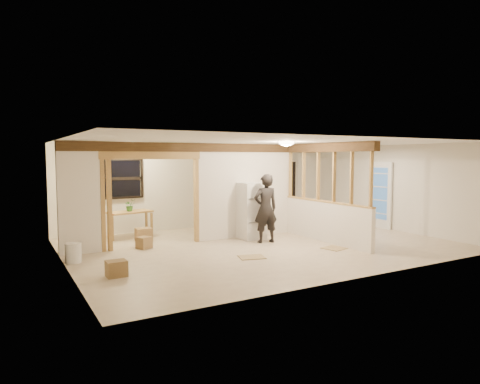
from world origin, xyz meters
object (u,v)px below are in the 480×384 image
woman (266,208)px  shop_vac (84,237)px  bookshelf (280,192)px  refrigerator (252,211)px  work_table (130,224)px

woman → shop_vac: size_ratio=2.93×
shop_vac → bookshelf: bookshelf is taller
refrigerator → work_table: 3.26m
refrigerator → shop_vac: (-4.08, 0.76, -0.44)m
woman → bookshelf: 3.67m
shop_vac → bookshelf: 6.70m
work_table → woman: bearing=-52.0°
bookshelf → refrigerator: bearing=-138.2°
woman → work_table: 3.66m
work_table → shop_vac: (-1.34, -0.96, -0.06)m
bookshelf → work_table: bearing=-175.0°
woman → shop_vac: bearing=-11.2°
refrigerator → bookshelf: size_ratio=0.74×
woman → shop_vac: woman is taller
shop_vac → bookshelf: size_ratio=0.30×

